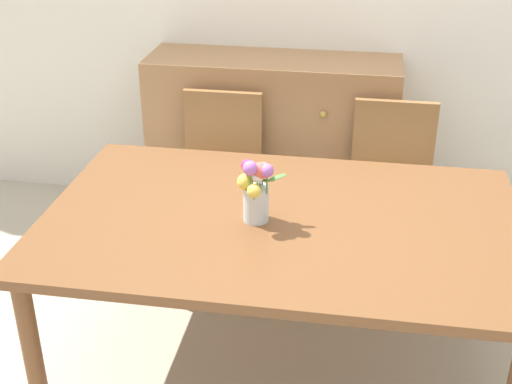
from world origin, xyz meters
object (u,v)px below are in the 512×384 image
chair_left (220,166)px  flower_vase (256,189)px  dresser (272,143)px  dining_table (281,233)px  chair_right (391,178)px

chair_left → flower_vase: 1.10m
dresser → dining_table: bearing=-80.5°
chair_right → flower_vase: bearing=60.8°
dining_table → chair_right: size_ratio=2.07×
dining_table → chair_right: (0.45, 0.93, -0.17)m
chair_left → dresser: (0.23, 0.40, -0.02)m
dining_table → chair_left: bearing=115.9°
dining_table → dresser: bearing=99.5°
dresser → chair_left: bearing=-119.4°
chair_left → dresser: dresser is taller
flower_vase → dresser: bearing=95.4°
chair_right → flower_vase: flower_vase is taller
dresser → flower_vase: bearing=-84.6°
chair_left → dining_table: bearing=115.9°
dining_table → flower_vase: size_ratio=6.97×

